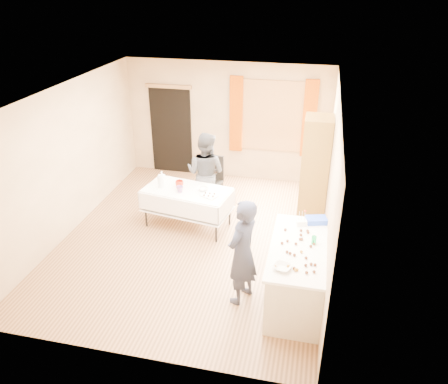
% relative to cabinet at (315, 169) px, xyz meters
% --- Properties ---
extents(floor, '(4.50, 5.50, 0.02)m').
position_rel_cabinet_xyz_m(floor, '(-1.99, -1.24, -1.01)').
color(floor, '#9E7047').
rests_on(floor, ground).
extents(ceiling, '(4.50, 5.50, 0.02)m').
position_rel_cabinet_xyz_m(ceiling, '(-1.99, -1.24, 1.61)').
color(ceiling, white).
rests_on(ceiling, floor).
extents(wall_back, '(4.50, 0.02, 2.60)m').
position_rel_cabinet_xyz_m(wall_back, '(-1.99, 1.52, 0.30)').
color(wall_back, tan).
rests_on(wall_back, floor).
extents(wall_front, '(4.50, 0.02, 2.60)m').
position_rel_cabinet_xyz_m(wall_front, '(-1.99, -4.00, 0.30)').
color(wall_front, tan).
rests_on(wall_front, floor).
extents(wall_left, '(0.02, 5.50, 2.60)m').
position_rel_cabinet_xyz_m(wall_left, '(-4.25, -1.24, 0.30)').
color(wall_left, tan).
rests_on(wall_left, floor).
extents(wall_right, '(0.02, 5.50, 2.60)m').
position_rel_cabinet_xyz_m(wall_right, '(0.27, -1.24, 0.30)').
color(wall_right, tan).
rests_on(wall_right, floor).
extents(window_frame, '(1.32, 0.06, 1.52)m').
position_rel_cabinet_xyz_m(window_frame, '(-0.99, 1.48, 0.50)').
color(window_frame, olive).
rests_on(window_frame, wall_back).
extents(window_pane, '(1.20, 0.02, 1.40)m').
position_rel_cabinet_xyz_m(window_pane, '(-0.99, 1.47, 0.50)').
color(window_pane, white).
rests_on(window_pane, wall_back).
extents(curtain_left, '(0.28, 0.06, 1.65)m').
position_rel_cabinet_xyz_m(curtain_left, '(-1.77, 1.43, 0.50)').
color(curtain_left, '#A13F00').
rests_on(curtain_left, wall_back).
extents(curtain_right, '(0.28, 0.06, 1.65)m').
position_rel_cabinet_xyz_m(curtain_right, '(-0.21, 1.43, 0.50)').
color(curtain_right, '#A13F00').
rests_on(curtain_right, wall_back).
extents(doorway, '(0.95, 0.04, 2.00)m').
position_rel_cabinet_xyz_m(doorway, '(-3.29, 1.49, 0.00)').
color(doorway, black).
rests_on(doorway, floor).
extents(door_lintel, '(1.05, 0.06, 0.08)m').
position_rel_cabinet_xyz_m(door_lintel, '(-3.29, 1.46, 1.02)').
color(door_lintel, olive).
rests_on(door_lintel, wall_back).
extents(cabinet, '(0.50, 0.60, 1.99)m').
position_rel_cabinet_xyz_m(cabinet, '(0.00, 0.00, 0.00)').
color(cabinet, olive).
rests_on(cabinet, floor).
extents(counter, '(0.80, 1.68, 0.91)m').
position_rel_cabinet_xyz_m(counter, '(-0.10, -2.49, -0.54)').
color(counter, beige).
rests_on(counter, floor).
extents(party_table, '(1.68, 1.05, 0.75)m').
position_rel_cabinet_xyz_m(party_table, '(-2.21, -0.84, -0.55)').
color(party_table, black).
rests_on(party_table, floor).
extents(chair, '(0.41, 0.41, 0.96)m').
position_rel_cabinet_xyz_m(chair, '(-2.00, 0.18, -0.71)').
color(chair, black).
rests_on(chair, floor).
extents(girl, '(0.85, 0.79, 1.60)m').
position_rel_cabinet_xyz_m(girl, '(-0.87, -2.63, -0.20)').
color(girl, '#202438').
rests_on(girl, floor).
extents(woman, '(1.02, 0.91, 1.61)m').
position_rel_cabinet_xyz_m(woman, '(-2.04, -0.19, -0.19)').
color(woman, black).
rests_on(woman, floor).
extents(soda_can, '(0.07, 0.07, 0.12)m').
position_rel_cabinet_xyz_m(soda_can, '(0.08, -2.37, -0.02)').
color(soda_can, '#129E47').
rests_on(soda_can, counter).
extents(mixing_bowl, '(0.36, 0.36, 0.05)m').
position_rel_cabinet_xyz_m(mixing_bowl, '(-0.28, -3.04, -0.06)').
color(mixing_bowl, white).
rests_on(mixing_bowl, counter).
extents(foam_block, '(0.17, 0.14, 0.08)m').
position_rel_cabinet_xyz_m(foam_block, '(-0.12, -1.91, -0.05)').
color(foam_block, white).
rests_on(foam_block, counter).
extents(blue_basket, '(0.34, 0.27, 0.08)m').
position_rel_cabinet_xyz_m(blue_basket, '(0.10, -1.78, -0.05)').
color(blue_basket, blue).
rests_on(blue_basket, counter).
extents(pitcher, '(0.13, 0.13, 0.22)m').
position_rel_cabinet_xyz_m(pitcher, '(-2.70, -0.85, -0.14)').
color(pitcher, silver).
rests_on(pitcher, party_table).
extents(cup_red, '(0.21, 0.21, 0.12)m').
position_rel_cabinet_xyz_m(cup_red, '(-2.38, -0.76, -0.19)').
color(cup_red, '#B9230A').
rests_on(cup_red, party_table).
extents(cup_rainbow, '(0.22, 0.22, 0.11)m').
position_rel_cabinet_xyz_m(cup_rainbow, '(-2.30, -0.97, -0.19)').
color(cup_rainbow, red).
rests_on(cup_rainbow, party_table).
extents(small_bowl, '(0.18, 0.18, 0.05)m').
position_rel_cabinet_xyz_m(small_bowl, '(-1.91, -0.81, -0.22)').
color(small_bowl, white).
rests_on(small_bowl, party_table).
extents(pastry_tray, '(0.34, 0.30, 0.02)m').
position_rel_cabinet_xyz_m(pastry_tray, '(-1.75, -1.01, -0.24)').
color(pastry_tray, white).
rests_on(pastry_tray, party_table).
extents(bottle, '(0.14, 0.14, 0.18)m').
position_rel_cabinet_xyz_m(bottle, '(-2.77, -0.58, -0.15)').
color(bottle, white).
rests_on(bottle, party_table).
extents(cake_balls, '(0.54, 1.03, 0.04)m').
position_rel_cabinet_xyz_m(cake_balls, '(-0.10, -2.62, -0.06)').
color(cake_balls, '#3F2314').
rests_on(cake_balls, counter).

